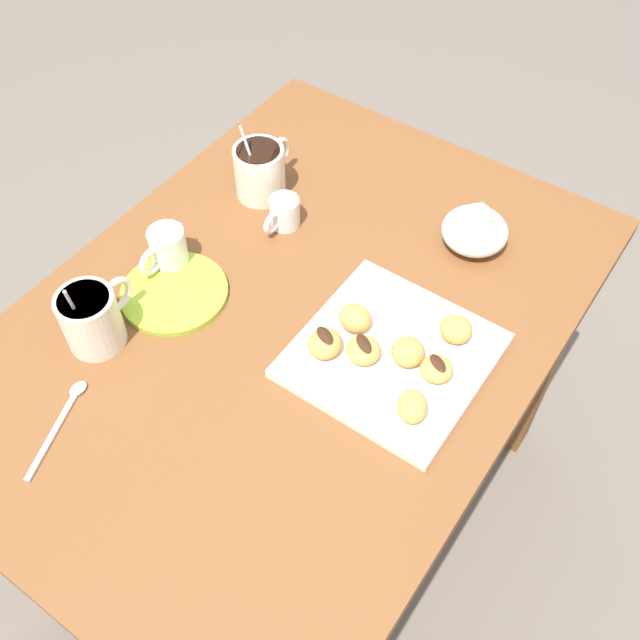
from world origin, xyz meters
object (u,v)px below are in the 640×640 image
at_px(ice_cream_bowl, 475,229).
at_px(beignet_0, 437,369).
at_px(beignet_6, 355,318).
at_px(beignet_3, 325,343).
at_px(coffee_mug_cream_right, 261,170).
at_px(beignet_1, 456,329).
at_px(beignet_4, 412,406).
at_px(pastry_plate_square, 392,355).
at_px(coffee_mug_cream_left, 92,317).
at_px(chocolate_sauce_pitcher, 284,211).
at_px(dining_table, 292,367).
at_px(saucer_lime_left, 174,293).
at_px(beignet_2, 363,350).
at_px(cream_pitcher_white, 167,247).
at_px(beignet_5, 408,352).

height_order(ice_cream_bowl, beignet_0, ice_cream_bowl).
bearing_deg(beignet_6, beignet_3, 170.91).
xyz_separation_m(coffee_mug_cream_right, beignet_3, (-0.24, -0.30, -0.02)).
bearing_deg(beignet_1, beignet_4, -174.73).
bearing_deg(ice_cream_bowl, pastry_plate_square, -177.38).
height_order(coffee_mug_cream_left, beignet_4, coffee_mug_cream_left).
xyz_separation_m(pastry_plate_square, coffee_mug_cream_right, (0.18, 0.39, 0.04)).
bearing_deg(ice_cream_bowl, beignet_6, 167.54).
bearing_deg(chocolate_sauce_pitcher, coffee_mug_cream_right, 62.42).
relative_size(dining_table, chocolate_sauce_pitcher, 11.40).
height_order(ice_cream_bowl, saucer_lime_left, ice_cream_bowl).
bearing_deg(beignet_4, coffee_mug_cream_right, 61.00).
xyz_separation_m(coffee_mug_cream_left, beignet_3, (0.17, -0.30, -0.02)).
bearing_deg(beignet_4, beignet_2, 68.32).
bearing_deg(coffee_mug_cream_left, beignet_2, -61.40).
distance_m(dining_table, beignet_1, 0.31).
distance_m(coffee_mug_cream_left, beignet_4, 0.48).
xyz_separation_m(ice_cream_bowl, beignet_0, (-0.28, -0.08, -0.01)).
distance_m(chocolate_sauce_pitcher, beignet_1, 0.37).
distance_m(saucer_lime_left, beignet_3, 0.27).
height_order(chocolate_sauce_pitcher, beignet_6, chocolate_sauce_pitcher).
distance_m(ice_cream_bowl, beignet_1, 0.22).
xyz_separation_m(pastry_plate_square, beignet_0, (0.00, -0.07, 0.02)).
distance_m(coffee_mug_cream_right, ice_cream_bowl, 0.39).
xyz_separation_m(coffee_mug_cream_right, beignet_4, (-0.26, -0.46, -0.02)).
xyz_separation_m(beignet_0, beignet_4, (-0.08, -0.00, 0.00)).
relative_size(pastry_plate_square, cream_pitcher_white, 2.57).
bearing_deg(chocolate_sauce_pitcher, beignet_3, -131.54).
bearing_deg(beignet_4, cream_pitcher_white, 86.61).
bearing_deg(coffee_mug_cream_left, saucer_lime_left, -14.55).
bearing_deg(dining_table, cream_pitcher_white, 95.49).
relative_size(beignet_4, beignet_5, 1.08).
height_order(coffee_mug_cream_right, beignet_0, coffee_mug_cream_right).
bearing_deg(chocolate_sauce_pitcher, pastry_plate_square, -114.56).
xyz_separation_m(beignet_1, beignet_6, (-0.07, 0.13, 0.00)).
bearing_deg(beignet_1, beignet_5, 154.64).
distance_m(beignet_1, beignet_2, 0.14).
bearing_deg(coffee_mug_cream_left, pastry_plate_square, -59.85).
xyz_separation_m(beignet_5, beignet_6, (0.01, 0.10, -0.00)).
distance_m(dining_table, beignet_2, 0.22).
bearing_deg(saucer_lime_left, cream_pitcher_white, 46.86).
bearing_deg(beignet_0, coffee_mug_cream_right, 68.51).
bearing_deg(chocolate_sauce_pitcher, beignet_5, -112.85).
bearing_deg(beignet_3, saucer_lime_left, 97.79).
xyz_separation_m(pastry_plate_square, beignet_2, (-0.03, 0.03, 0.02)).
height_order(coffee_mug_cream_right, ice_cream_bowl, coffee_mug_cream_right).
distance_m(cream_pitcher_white, beignet_4, 0.48).
height_order(pastry_plate_square, coffee_mug_cream_left, coffee_mug_cream_left).
bearing_deg(chocolate_sauce_pitcher, beignet_6, -119.31).
xyz_separation_m(cream_pitcher_white, beignet_2, (0.01, -0.37, -0.01)).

